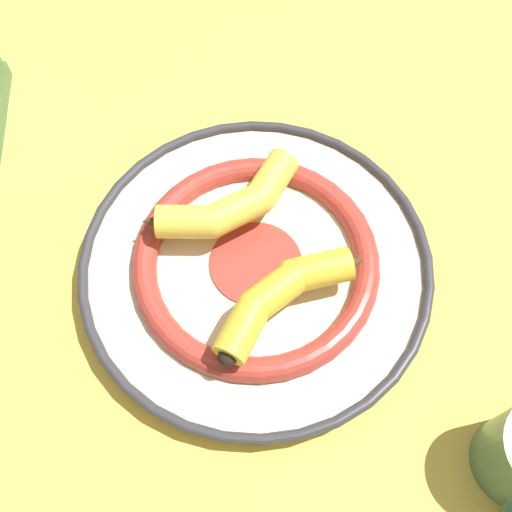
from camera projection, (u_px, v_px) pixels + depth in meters
ground_plane at (281, 267)px, 0.68m from camera, size 2.80×2.80×0.00m
decorative_bowl at (256, 265)px, 0.66m from camera, size 0.39×0.39×0.04m
banana_a at (229, 205)px, 0.65m from camera, size 0.18×0.09×0.04m
banana_b at (283, 294)px, 0.60m from camera, size 0.17×0.10×0.04m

